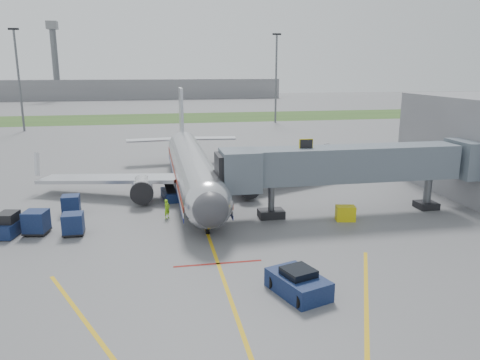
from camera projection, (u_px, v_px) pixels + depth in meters
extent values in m
plane|color=#565659|center=(211.00, 242.00, 35.35)|extent=(400.00, 400.00, 0.00)
cube|color=#2D4C1E|center=(167.00, 118.00, 121.30)|extent=(300.00, 25.00, 0.01)
cube|color=gold|center=(214.00, 252.00, 33.44)|extent=(0.25, 50.00, 0.01)
cube|color=maroon|center=(218.00, 264.00, 31.53)|extent=(6.00, 0.25, 0.01)
cube|color=gold|center=(367.00, 336.00, 23.06)|extent=(9.52, 20.04, 0.01)
cylinder|color=silver|center=(192.00, 167.00, 49.04)|extent=(3.80, 28.00, 3.80)
sphere|color=silver|center=(208.00, 204.00, 35.67)|extent=(3.80, 3.80, 3.80)
sphere|color=#38383D|center=(211.00, 209.00, 34.42)|extent=(2.74, 2.74, 2.74)
cube|color=black|center=(209.00, 199.00, 35.15)|extent=(2.20, 1.20, 0.55)
cone|color=silver|center=(182.00, 143.00, 64.79)|extent=(3.80, 5.00, 3.80)
cube|color=#B7BAC1|center=(181.00, 114.00, 63.37)|extent=(0.35, 4.20, 7.00)
cube|color=#B7BAC1|center=(109.00, 179.00, 47.71)|extent=(15.10, 8.59, 1.13)
cube|color=#B7BAC1|center=(271.00, 172.00, 50.78)|extent=(15.10, 8.59, 1.13)
cylinder|color=silver|center=(142.00, 189.00, 45.55)|extent=(2.10, 3.60, 2.10)
cylinder|color=silver|center=(246.00, 184.00, 47.43)|extent=(2.10, 3.60, 2.10)
cube|color=maroon|center=(211.00, 169.00, 49.46)|extent=(0.05, 28.00, 0.45)
cube|color=navy|center=(211.00, 178.00, 49.68)|extent=(0.05, 28.00, 0.35)
cylinder|color=black|center=(207.00, 230.00, 37.19)|extent=(0.28, 0.70, 0.70)
cylinder|color=black|center=(168.00, 188.00, 49.57)|extent=(0.50, 1.00, 1.00)
cylinder|color=black|center=(216.00, 185.00, 50.51)|extent=(0.50, 1.00, 1.00)
cube|color=slate|center=(348.00, 163.00, 41.38)|extent=(20.00, 3.00, 3.00)
cube|color=slate|center=(240.00, 170.00, 39.66)|extent=(3.20, 3.60, 3.40)
cube|color=black|center=(226.00, 171.00, 39.45)|extent=(1.60, 3.00, 2.80)
cube|color=#C4B60B|center=(306.00, 145.00, 40.24)|extent=(1.20, 0.15, 1.00)
cylinder|color=#595B60|center=(271.00, 201.00, 40.84)|extent=(0.56, 0.56, 3.10)
cube|color=black|center=(271.00, 214.00, 41.12)|extent=(2.20, 1.60, 0.70)
cylinder|color=#595B60|center=(427.00, 192.00, 43.54)|extent=(0.70, 0.70, 3.10)
cube|color=black|center=(426.00, 205.00, 43.84)|extent=(1.80, 1.80, 0.60)
cube|color=slate|center=(469.00, 159.00, 43.55)|extent=(3.00, 4.00, 3.40)
cylinder|color=#595B60|center=(19.00, 82.00, 94.43)|extent=(0.44, 0.44, 20.00)
cube|color=black|center=(13.00, 29.00, 92.03)|extent=(2.00, 0.40, 0.40)
cylinder|color=#595B60|center=(276.00, 80.00, 109.12)|extent=(0.44, 0.44, 20.00)
cube|color=black|center=(277.00, 34.00, 106.72)|extent=(2.00, 0.40, 0.40)
cube|color=slate|center=(136.00, 89.00, 194.95)|extent=(120.00, 14.00, 8.00)
cylinder|color=#595B60|center=(55.00, 64.00, 182.41)|extent=(2.40, 2.40, 28.00)
cube|color=slate|center=(52.00, 25.00, 179.00)|extent=(4.00, 4.00, 3.00)
cube|color=#0E173E|center=(298.00, 284.00, 27.24)|extent=(3.40, 4.30, 1.15)
cube|color=black|center=(298.00, 273.00, 27.07)|extent=(2.12, 2.12, 0.52)
cylinder|color=black|center=(299.00, 301.00, 25.68)|extent=(0.49, 0.86, 0.83)
cylinder|color=black|center=(326.00, 293.00, 26.59)|extent=(0.49, 0.86, 0.83)
cylinder|color=black|center=(272.00, 281.00, 27.97)|extent=(0.49, 0.86, 0.83)
cylinder|color=black|center=(297.00, 275.00, 28.88)|extent=(0.49, 0.86, 0.83)
cube|color=#0E173E|center=(9.00, 228.00, 36.65)|extent=(1.88, 2.91, 1.08)
cube|color=black|center=(8.00, 217.00, 36.44)|extent=(1.59, 1.93, 0.75)
cylinder|color=black|center=(11.00, 237.00, 35.79)|extent=(0.33, 0.57, 0.54)
cylinder|color=black|center=(9.00, 228.00, 37.67)|extent=(0.33, 0.57, 0.54)
cylinder|color=black|center=(22.00, 228.00, 37.67)|extent=(0.33, 0.57, 0.54)
cube|color=#0E173E|center=(73.00, 223.00, 36.75)|extent=(1.60, 1.60, 1.57)
cube|color=black|center=(74.00, 232.00, 36.93)|extent=(1.65, 1.65, 0.12)
cylinder|color=black|center=(65.00, 236.00, 36.24)|extent=(0.23, 0.29, 0.28)
cylinder|color=black|center=(81.00, 235.00, 36.49)|extent=(0.23, 0.29, 0.28)
cylinder|color=black|center=(67.00, 231.00, 37.39)|extent=(0.23, 0.29, 0.28)
cylinder|color=black|center=(83.00, 230.00, 37.64)|extent=(0.23, 0.29, 0.28)
cube|color=#0E173E|center=(36.00, 221.00, 36.93)|extent=(1.97, 1.97, 1.69)
cube|color=black|center=(37.00, 231.00, 37.13)|extent=(2.04, 2.04, 0.13)
cylinder|color=black|center=(25.00, 235.00, 36.50)|extent=(0.29, 0.34, 0.31)
cylinder|color=black|center=(42.00, 235.00, 36.50)|extent=(0.29, 0.34, 0.31)
cylinder|color=black|center=(33.00, 229.00, 37.77)|extent=(0.29, 0.34, 0.31)
cylinder|color=black|center=(49.00, 229.00, 37.78)|extent=(0.29, 0.34, 0.31)
cube|color=#0E173E|center=(71.00, 204.00, 42.07)|extent=(1.59, 1.59, 1.52)
cube|color=black|center=(72.00, 212.00, 42.24)|extent=(1.64, 1.64, 0.12)
cylinder|color=black|center=(64.00, 215.00, 41.56)|extent=(0.23, 0.28, 0.27)
cylinder|color=black|center=(78.00, 214.00, 41.83)|extent=(0.23, 0.28, 0.27)
cylinder|color=black|center=(66.00, 211.00, 42.67)|extent=(0.23, 0.28, 0.27)
cylinder|color=black|center=(79.00, 210.00, 42.94)|extent=(0.23, 0.28, 0.27)
cube|color=#0E173E|center=(170.00, 195.00, 46.85)|extent=(1.80, 3.66, 0.88)
cube|color=black|center=(169.00, 185.00, 47.08)|extent=(1.37, 4.01, 1.38)
cylinder|color=black|center=(167.00, 200.00, 45.57)|extent=(0.28, 0.57, 0.55)
cylinder|color=black|center=(177.00, 199.00, 45.86)|extent=(0.28, 0.57, 0.55)
cylinder|color=black|center=(163.00, 194.00, 47.91)|extent=(0.28, 0.57, 0.55)
cylinder|color=black|center=(173.00, 193.00, 48.21)|extent=(0.28, 0.57, 0.55)
cube|color=#C4B60B|center=(345.00, 213.00, 40.24)|extent=(1.79, 1.37, 1.29)
cylinder|color=black|center=(339.00, 219.00, 40.36)|extent=(0.27, 0.36, 0.32)
cylinder|color=black|center=(351.00, 219.00, 40.35)|extent=(0.27, 0.36, 0.32)
imported|color=#8CDC19|center=(167.00, 209.00, 40.80)|extent=(0.73, 0.72, 1.70)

